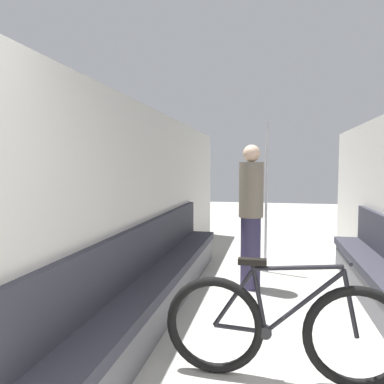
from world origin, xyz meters
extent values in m
cube|color=beige|center=(-1.39, 2.98, 1.08)|extent=(0.10, 9.17, 2.17)
cube|color=#5B5B60|center=(-1.13, 3.10, 0.17)|extent=(0.35, 4.54, 0.34)
cube|color=#2D2D38|center=(-1.13, 3.10, 0.39)|extent=(0.41, 4.54, 0.10)
cube|color=#2D2D38|center=(-1.30, 3.10, 0.69)|extent=(0.07, 4.54, 0.48)
torus|color=black|center=(-0.42, 2.02, 0.36)|extent=(0.72, 0.07, 0.72)
torus|color=black|center=(0.56, 2.02, 0.36)|extent=(0.72, 0.07, 0.72)
cylinder|color=black|center=(-0.24, 2.02, 0.35)|extent=(0.37, 0.03, 0.05)
cylinder|color=black|center=(-0.29, 2.02, 0.57)|extent=(0.30, 0.03, 0.43)
cylinder|color=black|center=(-0.10, 2.02, 0.59)|extent=(0.13, 0.03, 0.51)
cylinder|color=black|center=(0.20, 2.02, 0.57)|extent=(0.53, 0.03, 0.49)
cylinder|color=black|center=(0.15, 2.02, 0.82)|extent=(0.61, 0.03, 0.08)
cylinder|color=black|center=(0.51, 2.02, 0.59)|extent=(0.13, 0.03, 0.47)
cylinder|color=black|center=(-0.05, 2.02, 0.34)|extent=(0.09, 0.06, 0.09)
cube|color=black|center=(-0.15, 2.02, 0.84)|extent=(0.20, 0.07, 0.04)
cylinder|color=black|center=(0.46, 2.02, 0.92)|extent=(0.02, 0.46, 0.02)
cylinder|color=gray|center=(-0.09, 4.78, 0.01)|extent=(0.08, 0.08, 0.01)
cylinder|color=silver|center=(-0.09, 4.78, 1.07)|extent=(0.04, 0.04, 2.15)
cylinder|color=#332D4C|center=(-0.26, 4.00, 0.45)|extent=(0.25, 0.25, 0.89)
cylinder|color=#756B5B|center=(-0.26, 4.00, 1.23)|extent=(0.30, 0.30, 0.68)
sphere|color=beige|center=(-0.26, 4.00, 1.67)|extent=(0.21, 0.21, 0.21)
camera|label=1|loc=(-0.03, -0.62, 1.52)|focal=35.00mm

